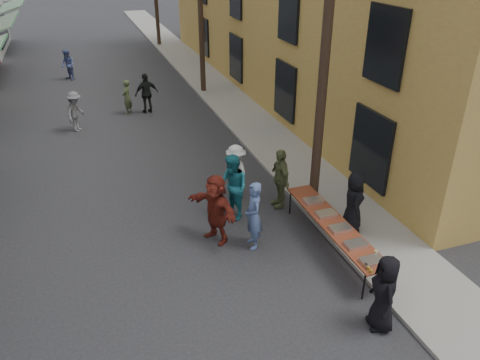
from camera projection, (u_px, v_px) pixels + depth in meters
ground at (195, 309)px, 9.90m from camera, size 120.00×120.00×0.00m
sidewalk at (217, 90)px, 23.89m from camera, size 2.20×60.00×0.10m
utility_pole_near at (325, 51)px, 11.59m from camera, size 0.26×0.26×9.00m
serving_table at (334, 224)px, 11.52m from camera, size 0.70×4.00×0.75m
catering_tray_sausage at (372, 261)px, 10.10m from camera, size 0.50×0.33×0.08m
catering_tray_foil_b at (356, 244)px, 10.65m from camera, size 0.50×0.33×0.08m
catering_tray_buns at (340, 228)px, 11.23m from camera, size 0.50×0.33×0.08m
catering_tray_foil_d at (326, 214)px, 11.82m from camera, size 0.50×0.33×0.08m
catering_tray_buns_end at (313, 201)px, 12.40m from camera, size 0.50×0.33×0.08m
condiment_jar_a at (371, 271)px, 9.79m from camera, size 0.07×0.07×0.08m
condiment_jar_b at (368, 268)px, 9.87m from camera, size 0.07×0.07×0.08m
condiment_jar_c at (366, 266)px, 9.95m from camera, size 0.07×0.07×0.08m
cup_stack at (387, 265)px, 9.94m from camera, size 0.08×0.08×0.12m
guest_front_a at (384, 293)px, 9.12m from camera, size 0.74×0.93×1.67m
guest_front_b at (253, 216)px, 11.54m from camera, size 0.47×0.68×1.79m
guest_front_c at (233, 188)px, 12.73m from camera, size 0.94×1.08×1.88m
guest_front_d at (236, 171)px, 13.85m from camera, size 0.71×1.12×1.66m
guest_front_e at (280, 178)px, 13.32m from camera, size 0.45×1.05×1.79m
guest_queue_back at (216, 209)px, 11.78m from camera, size 1.20×1.78×1.84m
server at (354, 202)px, 12.08m from camera, size 0.79×0.94×1.65m
passerby_left at (75, 112)px, 18.63m from camera, size 1.04×1.21×1.62m
passerby_mid at (147, 93)px, 20.54m from camera, size 1.11×0.63×1.78m
passerby_right at (127, 97)px, 20.49m from camera, size 0.60×0.66×1.51m
passerby_far at (68, 65)px, 25.35m from camera, size 0.93×1.00×1.63m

